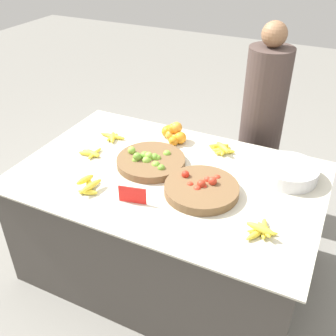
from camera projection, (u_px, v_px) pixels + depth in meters
The scene contains 13 objects.
ground_plane at pixel (168, 264), 2.79m from camera, with size 12.00×12.00×0.00m, color gray.
market_table at pixel (168, 223), 2.58m from camera, with size 1.81×1.17×0.77m.
lime_bowl at pixel (151, 161), 2.44m from camera, with size 0.43×0.43×0.09m.
tomato_basket at pixel (201, 189), 2.20m from camera, with size 0.42×0.42×0.09m.
orange_pile at pixel (173, 133), 2.70m from camera, with size 0.20×0.18×0.13m.
metal_bowl at pixel (289, 172), 2.32m from camera, with size 0.34×0.34×0.09m.
price_sign at pixel (132, 195), 2.12m from camera, with size 0.15×0.04×0.10m.
banana_bunch_front_left at pixel (113, 137), 2.73m from camera, with size 0.20×0.14×0.03m.
banana_bunch_front_center at pixel (91, 153), 2.55m from camera, with size 0.15×0.15×0.03m.
banana_bunch_back_center at pixel (261, 230), 1.92m from camera, with size 0.16×0.20×0.06m.
banana_bunch_middle_left at pixel (222, 149), 2.58m from camera, with size 0.19×0.16×0.06m.
banana_bunch_front_right at pixel (89, 185), 2.23m from camera, with size 0.15×0.17×0.06m.
vendor_person at pixel (260, 133), 2.96m from camera, with size 0.31×0.31×1.52m.
Camera 1 is at (0.85, -1.76, 2.10)m, focal length 42.00 mm.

